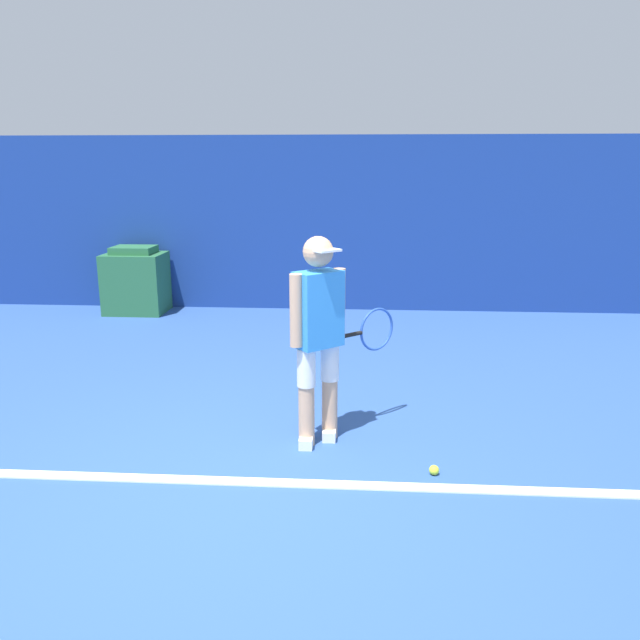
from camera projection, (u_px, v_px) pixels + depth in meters
name	position (u px, v px, depth m)	size (l,w,h in m)	color
ground_plane	(238.00, 501.00, 3.90)	(24.00, 24.00, 0.00)	#2D5193
back_wall	(309.00, 224.00, 8.87)	(24.00, 0.10, 2.45)	navy
court_baseline	(245.00, 482.00, 4.13)	(21.60, 0.10, 0.01)	white
tennis_player	(320.00, 331.00, 4.56)	(0.77, 0.70, 1.56)	tan
tennis_ball	(434.00, 470.00, 4.22)	(0.07, 0.07, 0.07)	#D1E533
covered_chair	(136.00, 281.00, 8.81)	(0.82, 0.64, 0.94)	#28663D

